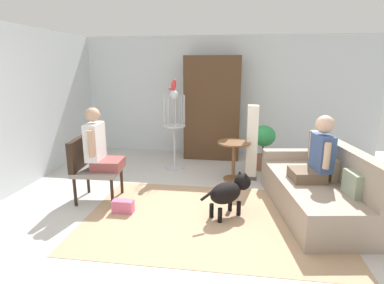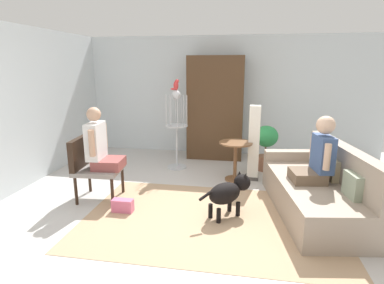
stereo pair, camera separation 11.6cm
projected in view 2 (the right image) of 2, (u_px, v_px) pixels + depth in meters
ground_plane at (205, 215)px, 4.09m from camera, size 7.36×7.36×0.00m
back_wall at (224, 96)px, 6.79m from camera, size 6.51×0.12×2.51m
left_wall at (4, 111)px, 4.58m from camera, size 0.12×6.73×2.51m
area_rug at (210, 219)px, 3.98m from camera, size 3.17×2.12×0.01m
couch at (318, 190)px, 4.13m from camera, size 1.21×2.14×0.90m
armchair at (91, 163)px, 4.50m from camera, size 0.67×0.63×0.90m
person_on_couch at (318, 156)px, 4.00m from camera, size 0.52×0.55×0.85m
person_on_armchair at (100, 145)px, 4.42m from camera, size 0.49×0.55×0.87m
round_end_table at (235, 155)px, 5.24m from camera, size 0.55×0.55×0.66m
dog at (229, 192)px, 4.00m from camera, size 0.62×0.61×0.55m
bird_cage_stand at (177, 129)px, 5.81m from camera, size 0.41×0.41×1.46m
parrot at (176, 85)px, 5.62m from camera, size 0.17×0.10×0.20m
potted_plant at (266, 143)px, 5.74m from camera, size 0.43×0.43×0.84m
column_lamp at (254, 144)px, 5.24m from camera, size 0.20×0.20×1.26m
armoire_cabinet at (216, 108)px, 6.47m from camera, size 1.12×0.56×2.09m
handbag at (123, 206)px, 4.17m from camera, size 0.28×0.12×0.17m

